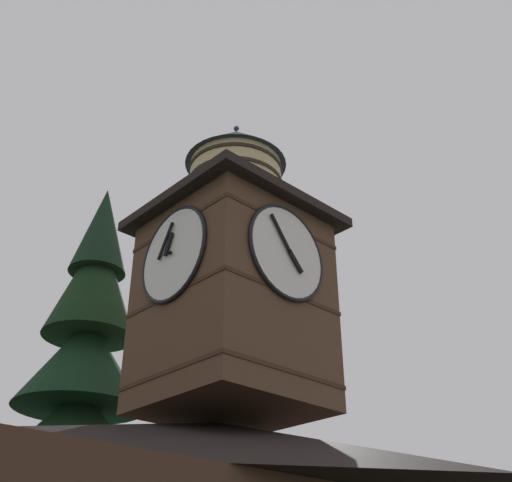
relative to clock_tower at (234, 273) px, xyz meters
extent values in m
pyramid|color=black|center=(-0.27, -0.79, -4.60)|extent=(15.98, 10.24, 2.05)
cube|color=brown|center=(-0.02, -0.02, -1.12)|extent=(3.70, 3.70, 4.89)
cube|color=#3C291C|center=(-0.02, -0.02, -2.98)|extent=(3.74, 3.74, 0.10)
cube|color=#3C291C|center=(-0.02, -0.02, -1.15)|extent=(3.74, 3.74, 0.10)
cube|color=#3C291C|center=(-0.02, -0.02, 0.69)|extent=(3.74, 3.74, 0.10)
cylinder|color=white|center=(-0.02, 1.86, -0.13)|extent=(2.35, 0.10, 2.35)
torus|color=black|center=(-0.02, 1.88, -0.13)|extent=(2.45, 0.10, 2.45)
cube|color=black|center=(-0.22, 1.96, -0.35)|extent=(0.49, 0.04, 0.52)
cube|color=black|center=(0.27, 1.96, 0.25)|extent=(0.64, 0.04, 0.82)
sphere|color=black|center=(-0.02, 1.97, -0.13)|extent=(0.10, 0.10, 0.10)
cylinder|color=white|center=(1.86, -0.02, -0.13)|extent=(0.10, 2.35, 2.35)
torus|color=black|center=(1.88, -0.02, -0.13)|extent=(0.10, 2.45, 2.45)
cube|color=black|center=(1.96, -0.13, 0.14)|extent=(0.04, 0.32, 0.59)
cube|color=black|center=(1.96, -0.26, 0.29)|extent=(0.04, 0.55, 0.88)
sphere|color=black|center=(1.97, -0.02, -0.13)|extent=(0.10, 0.10, 0.10)
cube|color=black|center=(-0.02, -0.02, 1.45)|extent=(4.40, 4.40, 0.25)
cylinder|color=tan|center=(-0.02, -0.02, 2.47)|extent=(2.52, 2.52, 1.79)
cylinder|color=#2D2319|center=(-0.02, -0.02, 1.80)|extent=(2.58, 2.58, 0.10)
cylinder|color=#2D2319|center=(-0.02, -0.02, 2.24)|extent=(2.58, 2.58, 0.10)
cylinder|color=#2D2319|center=(-0.02, -0.02, 2.69)|extent=(2.58, 2.58, 0.10)
cylinder|color=#2D2319|center=(-0.02, -0.02, 3.14)|extent=(2.58, 2.58, 0.10)
cone|color=#2D3847|center=(-0.02, -0.02, 3.97)|extent=(2.82, 2.82, 1.22)
sphere|color=#2D3847|center=(-0.02, -0.02, 4.68)|extent=(0.16, 0.16, 0.16)
cone|color=black|center=(0.72, -5.82, -3.18)|extent=(4.76, 4.76, 2.90)
cone|color=#14311C|center=(0.72, -5.82, -1.05)|extent=(3.78, 3.78, 2.83)
cone|color=black|center=(0.72, -5.82, 1.59)|extent=(2.79, 2.79, 3.76)
cone|color=black|center=(0.72, -5.82, 3.47)|extent=(1.81, 1.81, 3.18)
sphere|color=silver|center=(-17.19, -39.92, 3.96)|extent=(1.96, 1.96, 1.96)
camera|label=1|loc=(9.64, 11.13, -7.36)|focal=45.57mm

